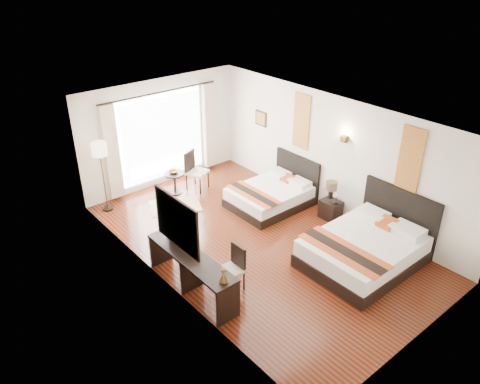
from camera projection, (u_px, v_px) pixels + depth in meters
floor at (257, 241)px, 10.12m from camera, size 4.50×7.50×0.01m
ceiling at (260, 118)px, 8.81m from camera, size 4.50×7.50×0.02m
wall_headboard at (331, 155)px, 10.73m from camera, size 0.01×7.50×2.80m
wall_desk at (163, 221)px, 8.19m from camera, size 0.01×7.50×2.80m
wall_window at (161, 133)px, 12.00m from camera, size 4.50×0.01×2.80m
wall_entry at (427, 271)px, 6.92m from camera, size 4.50×0.01×2.80m
window_glass at (162, 137)px, 12.03m from camera, size 2.40×0.02×2.20m
sheer_curtain at (163, 137)px, 11.99m from camera, size 2.30×0.02×2.10m
drape_left at (112, 153)px, 11.15m from camera, size 0.35×0.14×2.35m
drape_right at (209, 126)px, 12.80m from camera, size 0.35×0.14×2.35m
art_panel_near at (410, 160)px, 9.15m from camera, size 0.03×0.50×1.35m
art_panel_far at (301, 122)px, 11.12m from camera, size 0.03×0.50×1.35m
wall_sconce at (344, 139)px, 10.22m from camera, size 0.10×0.14×0.14m
mirror_frame at (177, 222)px, 7.85m from camera, size 0.04×1.25×0.95m
mirror_glass at (178, 222)px, 7.87m from camera, size 0.01×1.12×0.82m
bed_near at (366, 248)px, 9.30m from camera, size 2.31×1.80×1.31m
bed_far at (272, 194)px, 11.41m from camera, size 1.91×1.49×1.07m
nightstand at (331, 209)px, 10.89m from camera, size 0.37×0.46×0.44m
table_lamp at (331, 187)px, 10.66m from camera, size 0.26×0.26×0.42m
vase at (336, 199)px, 10.61m from camera, size 0.19×0.19×0.15m
console_desk at (191, 273)px, 8.53m from camera, size 0.50×2.20×0.76m
television at (178, 235)px, 8.52m from camera, size 0.25×0.83×0.48m
bronze_figurine at (224, 276)px, 7.65m from camera, size 0.21×0.21×0.24m
desk_chair at (232, 276)px, 8.62m from camera, size 0.41×0.41×0.88m
floor_lamp at (100, 154)px, 10.65m from camera, size 0.35×0.35×1.73m
side_table at (175, 183)px, 11.93m from camera, size 0.49×0.49×0.57m
fruit_bowl at (173, 172)px, 11.81m from camera, size 0.31×0.31×0.06m
window_chair at (197, 178)px, 12.13m from camera, size 0.63×0.63×1.04m
jute_rug at (175, 206)px, 11.47m from camera, size 1.45×1.26×0.01m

